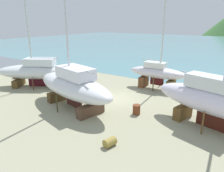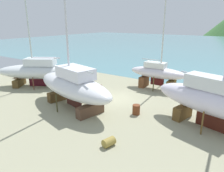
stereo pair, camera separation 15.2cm
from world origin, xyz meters
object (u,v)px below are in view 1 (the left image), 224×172
(sailboat_large_starboard, at_px, (157,73))
(sailboat_small_center, at_px, (37,71))
(sailboat_mid_port, at_px, (213,101))
(barrel_rust_far, at_px, (57,72))
(sailboat_far_slipway, at_px, (73,86))
(barrel_tipped_center, at_px, (87,78))
(barrel_tar_black, at_px, (16,76))
(barrel_rust_near, at_px, (110,142))
(barrel_by_slipway, at_px, (136,110))

(sailboat_large_starboard, xyz_separation_m, sailboat_small_center, (-12.70, -7.26, 0.03))
(sailboat_mid_port, xyz_separation_m, barrel_rust_far, (-22.38, 5.05, -1.78))
(sailboat_small_center, height_order, barrel_rust_far, sailboat_small_center)
(sailboat_far_slipway, xyz_separation_m, barrel_rust_far, (-10.98, 7.83, -1.68))
(barrel_rust_far, height_order, barrel_tipped_center, barrel_rust_far)
(barrel_rust_far, bearing_deg, sailboat_small_center, -64.63)
(barrel_tar_black, height_order, barrel_rust_near, barrel_rust_near)
(barrel_rust_near, bearing_deg, barrel_rust_far, 147.03)
(sailboat_far_slipway, distance_m, sailboat_large_starboard, 10.57)
(sailboat_large_starboard, height_order, barrel_rust_far, sailboat_large_starboard)
(sailboat_large_starboard, bearing_deg, sailboat_mid_port, -45.53)
(sailboat_mid_port, distance_m, barrel_rust_near, 8.21)
(barrel_tipped_center, bearing_deg, barrel_rust_near, -44.49)
(sailboat_mid_port, bearing_deg, barrel_tipped_center, 178.92)
(sailboat_far_slipway, bearing_deg, barrel_rust_near, 164.40)
(barrel_rust_far, height_order, barrel_by_slipway, barrel_rust_far)
(sailboat_small_center, distance_m, barrel_tipped_center, 6.45)
(barrel_tipped_center, distance_m, barrel_rust_near, 15.53)
(barrel_by_slipway, bearing_deg, sailboat_small_center, 177.82)
(sailboat_large_starboard, relative_size, barrel_tar_black, 13.61)
(sailboat_mid_port, bearing_deg, barrel_tar_black, -165.35)
(barrel_rust_near, bearing_deg, sailboat_small_center, 158.47)
(barrel_rust_far, relative_size, barrel_tipped_center, 1.03)
(sailboat_large_starboard, relative_size, barrel_by_slipway, 12.47)
(barrel_by_slipway, xyz_separation_m, barrel_tipped_center, (-10.30, 5.58, 0.01))
(sailboat_mid_port, height_order, barrel_by_slipway, sailboat_mid_port)
(sailboat_small_center, height_order, barrel_tar_black, sailboat_small_center)
(sailboat_small_center, relative_size, barrel_rust_far, 17.49)
(sailboat_mid_port, bearing_deg, barrel_rust_far, -177.63)
(barrel_by_slipway, distance_m, barrel_tipped_center, 11.71)
(sailboat_large_starboard, height_order, barrel_tipped_center, sailboat_large_starboard)
(sailboat_large_starboard, bearing_deg, barrel_by_slipway, -81.80)
(sailboat_mid_port, xyz_separation_m, sailboat_large_starboard, (-7.10, 6.88, -0.30))
(sailboat_small_center, relative_size, barrel_rust_near, 19.54)
(barrel_tipped_center, relative_size, barrel_rust_near, 1.08)
(sailboat_mid_port, bearing_deg, sailboat_small_center, -163.80)
(sailboat_far_slipway, distance_m, barrel_rust_near, 7.51)
(sailboat_small_center, distance_m, barrel_rust_far, 6.20)
(barrel_rust_far, bearing_deg, barrel_rust_near, -32.97)
(sailboat_small_center, distance_m, barrel_rust_near, 16.01)
(barrel_rust_near, bearing_deg, sailboat_mid_port, 51.27)
(barrel_rust_near, bearing_deg, barrel_tar_black, 162.66)
(sailboat_far_slipway, xyz_separation_m, barrel_tipped_center, (-4.67, 7.44, -1.70))
(sailboat_large_starboard, relative_size, barrel_rust_near, 13.07)
(sailboat_large_starboard, distance_m, barrel_tipped_center, 9.36)
(sailboat_small_center, relative_size, barrel_tipped_center, 18.05)
(sailboat_far_slipway, distance_m, sailboat_small_center, 8.74)
(barrel_rust_far, bearing_deg, sailboat_mid_port, -12.72)
(sailboat_far_slipway, distance_m, barrel_tipped_center, 8.94)
(barrel_rust_far, bearing_deg, barrel_by_slipway, -19.77)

